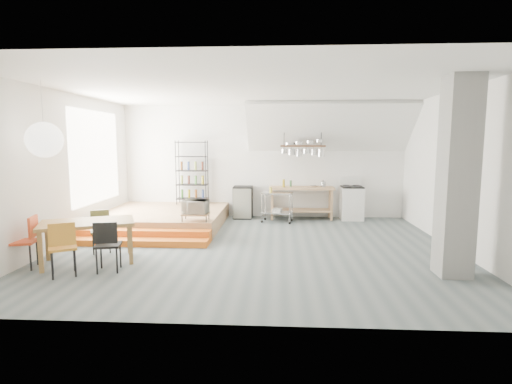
# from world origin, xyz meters

# --- Properties ---
(floor) EXTENTS (8.00, 8.00, 0.00)m
(floor) POSITION_xyz_m (0.00, 0.00, 0.00)
(floor) COLOR #505B5D
(floor) RESTS_ON ground
(wall_back) EXTENTS (8.00, 0.04, 3.20)m
(wall_back) POSITION_xyz_m (0.00, 3.50, 1.60)
(wall_back) COLOR silver
(wall_back) RESTS_ON ground
(wall_left) EXTENTS (0.04, 7.00, 3.20)m
(wall_left) POSITION_xyz_m (-4.00, 0.00, 1.60)
(wall_left) COLOR silver
(wall_left) RESTS_ON ground
(wall_right) EXTENTS (0.04, 7.00, 3.20)m
(wall_right) POSITION_xyz_m (4.00, 0.00, 1.60)
(wall_right) COLOR silver
(wall_right) RESTS_ON ground
(ceiling) EXTENTS (8.00, 7.00, 0.02)m
(ceiling) POSITION_xyz_m (0.00, 0.00, 3.20)
(ceiling) COLOR white
(ceiling) RESTS_ON wall_back
(slope_ceiling) EXTENTS (4.40, 1.44, 1.32)m
(slope_ceiling) POSITION_xyz_m (1.80, 2.90, 2.55)
(slope_ceiling) COLOR white
(slope_ceiling) RESTS_ON wall_back
(window_pane) EXTENTS (0.02, 2.50, 2.20)m
(window_pane) POSITION_xyz_m (-3.98, 1.50, 1.80)
(window_pane) COLOR white
(window_pane) RESTS_ON wall_left
(platform) EXTENTS (3.00, 3.00, 0.40)m
(platform) POSITION_xyz_m (-2.50, 2.00, 0.20)
(platform) COLOR #A48252
(platform) RESTS_ON ground
(step_lower) EXTENTS (3.00, 0.35, 0.13)m
(step_lower) POSITION_xyz_m (-2.50, 0.05, 0.07)
(step_lower) COLOR orange
(step_lower) RESTS_ON ground
(step_upper) EXTENTS (3.00, 0.35, 0.27)m
(step_upper) POSITION_xyz_m (-2.50, 0.40, 0.13)
(step_upper) COLOR orange
(step_upper) RESTS_ON ground
(concrete_column) EXTENTS (0.50, 0.50, 3.20)m
(concrete_column) POSITION_xyz_m (3.30, -1.50, 1.60)
(concrete_column) COLOR gray
(concrete_column) RESTS_ON ground
(kitchen_counter) EXTENTS (1.80, 0.60, 0.91)m
(kitchen_counter) POSITION_xyz_m (1.10, 3.15, 0.63)
(kitchen_counter) COLOR #A48252
(kitchen_counter) RESTS_ON ground
(stove) EXTENTS (0.60, 0.60, 1.18)m
(stove) POSITION_xyz_m (2.50, 3.16, 0.48)
(stove) COLOR white
(stove) RESTS_ON ground
(pot_rack) EXTENTS (1.20, 0.50, 1.43)m
(pot_rack) POSITION_xyz_m (1.13, 2.92, 1.98)
(pot_rack) COLOR #422B1A
(pot_rack) RESTS_ON ceiling
(wire_shelving) EXTENTS (0.88, 0.38, 1.80)m
(wire_shelving) POSITION_xyz_m (-2.00, 3.20, 1.33)
(wire_shelving) COLOR black
(wire_shelving) RESTS_ON platform
(microwave_shelf) EXTENTS (0.60, 0.40, 0.16)m
(microwave_shelf) POSITION_xyz_m (-1.40, 0.75, 0.55)
(microwave_shelf) COLOR #A48252
(microwave_shelf) RESTS_ON platform
(paper_lantern) EXTENTS (0.60, 0.60, 0.60)m
(paper_lantern) POSITION_xyz_m (-3.51, -1.40, 2.20)
(paper_lantern) COLOR white
(paper_lantern) RESTS_ON ceiling
(dining_table) EXTENTS (1.80, 1.44, 0.75)m
(dining_table) POSITION_xyz_m (-2.96, -1.16, 0.67)
(dining_table) COLOR brown
(dining_table) RESTS_ON ground
(chair_mustard) EXTENTS (0.57, 0.57, 0.91)m
(chair_mustard) POSITION_xyz_m (-2.99, -1.95, 0.54)
(chair_mustard) COLOR #BF7920
(chair_mustard) RESTS_ON ground
(chair_black) EXTENTS (0.47, 0.47, 0.87)m
(chair_black) POSITION_xyz_m (-2.37, -1.69, 0.52)
(chair_black) COLOR black
(chair_black) RESTS_ON ground
(chair_olive) EXTENTS (0.50, 0.50, 0.82)m
(chair_olive) POSITION_xyz_m (-3.06, -0.43, 0.49)
(chair_olive) COLOR brown
(chair_olive) RESTS_ON ground
(chair_red) EXTENTS (0.50, 0.50, 0.90)m
(chair_red) POSITION_xyz_m (-3.84, -1.55, 0.54)
(chair_red) COLOR #C53F1C
(chair_red) RESTS_ON ground
(rolling_cart) EXTENTS (0.89, 0.61, 0.81)m
(rolling_cart) POSITION_xyz_m (0.42, 2.65, 0.52)
(rolling_cart) COLOR silver
(rolling_cart) RESTS_ON ground
(mini_fridge) EXTENTS (0.53, 0.53, 0.91)m
(mini_fridge) POSITION_xyz_m (-0.55, 3.20, 0.45)
(mini_fridge) COLOR black
(mini_fridge) RESTS_ON ground
(microwave) EXTENTS (0.59, 0.44, 0.30)m
(microwave) POSITION_xyz_m (-1.40, 0.75, 0.72)
(microwave) COLOR beige
(microwave) RESTS_ON microwave_shelf
(bowl) EXTENTS (0.25, 0.25, 0.05)m
(bowl) POSITION_xyz_m (1.46, 3.10, 0.94)
(bowl) COLOR silver
(bowl) RESTS_ON kitchen_counter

